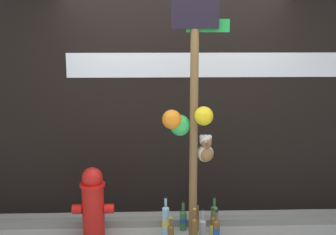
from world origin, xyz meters
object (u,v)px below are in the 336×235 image
bottle_8 (195,216)px  bottle_0 (194,232)px  memorial_post (193,105)px  bottle_2 (166,220)px  bottle_4 (183,219)px  bottle_5 (213,229)px  bottle_6 (216,233)px  bottle_3 (214,218)px  bottle_7 (171,235)px  bottle_1 (202,227)px  fire_hydrant (93,202)px

bottle_8 → bottle_0: bearing=-97.1°
bottle_0 → bottle_8: (0.05, 0.39, -0.00)m
memorial_post → bottle_2: memorial_post is taller
bottle_4 → bottle_5: (0.28, -0.31, 0.03)m
bottle_4 → bottle_8: (0.13, -0.01, 0.04)m
bottle_8 → bottle_2: bearing=-166.5°
bottle_0 → bottle_6: (0.21, -0.05, 0.00)m
bottle_3 → bottle_7: (-0.47, -0.31, -0.04)m
bottle_1 → bottle_2: size_ratio=0.78×
bottle_7 → bottle_8: (0.28, 0.36, 0.05)m
fire_hydrant → bottle_3: size_ratio=1.88×
fire_hydrant → bottle_8: bearing=5.6°
bottle_4 → bottle_5: bearing=-48.1°
fire_hydrant → bottle_0: 1.09m
bottle_5 → bottle_6: size_ratio=0.92×
bottle_1 → bottle_7: bearing=-153.5°
fire_hydrant → bottle_2: 0.79m
bottle_4 → bottle_6: (0.30, -0.44, 0.04)m
memorial_post → bottle_0: bearing=-81.7°
bottle_6 → bottle_2: bearing=143.9°
bottle_0 → bottle_3: (0.24, 0.34, -0.01)m
bottle_2 → bottle_6: size_ratio=1.03×
bottle_5 → fire_hydrant: bearing=171.0°
bottle_0 → bottle_1: size_ratio=1.26×
bottle_0 → bottle_6: 0.22m
bottle_3 → bottle_7: bottle_3 is taller
bottle_1 → bottle_2: bearing=162.3°
bottle_0 → bottle_5: bearing=23.9°
bottle_2 → fire_hydrant: bearing=-177.9°
fire_hydrant → bottle_5: size_ratio=2.03×
bottle_2 → bottle_4: bottle_2 is taller
bottle_3 → bottle_8: (-0.19, 0.05, 0.00)m
bottle_3 → bottle_5: size_ratio=1.08×
bottle_2 → bottle_3: (0.52, 0.03, 0.00)m
fire_hydrant → bottle_0: size_ratio=1.82×
memorial_post → bottle_6: memorial_post is taller
bottle_5 → bottle_7: 0.43m
memorial_post → bottle_3: size_ratio=6.28×
bottle_2 → bottle_0: bearing=-48.4°
bottle_5 → bottle_1: bearing=132.7°
bottle_4 → bottle_0: bearing=-78.1°
bottle_2 → bottle_7: 0.29m
bottle_3 → bottle_5: bottle_3 is taller
bottle_3 → bottle_6: bottle_6 is taller
bottle_6 → bottle_7: 0.45m
memorial_post → bottle_6: bearing=-35.0°
memorial_post → bottle_7: bearing=-157.0°
bottle_1 → bottle_2: bottle_2 is taller
bottle_1 → bottle_4: size_ratio=1.00×
fire_hydrant → bottle_1: (1.13, -0.09, -0.25)m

